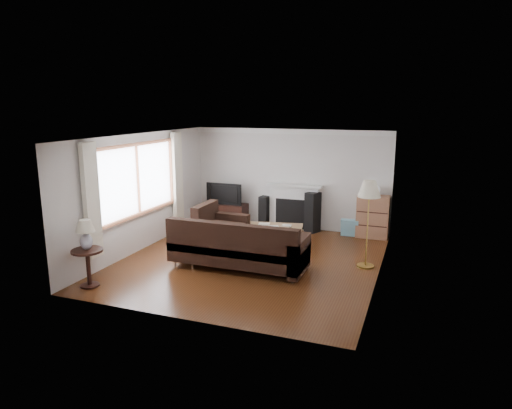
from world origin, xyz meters
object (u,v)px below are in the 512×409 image
(coffee_table, at_px, (275,236))
(side_table, at_px, (88,268))
(sectional_sofa, at_px, (239,245))
(bookshelf, at_px, (373,217))
(floor_lamp, at_px, (368,224))
(tv_stand, at_px, (226,214))

(coffee_table, distance_m, side_table, 4.02)
(side_table, bearing_deg, sectional_sofa, 40.43)
(bookshelf, distance_m, floor_lamp, 2.11)
(bookshelf, bearing_deg, coffee_table, -143.28)
(side_table, bearing_deg, floor_lamp, 31.38)
(bookshelf, xyz_separation_m, side_table, (-4.25, -4.75, -0.17))
(tv_stand, distance_m, side_table, 4.72)
(sectional_sofa, xyz_separation_m, coffee_table, (0.23, 1.53, -0.22))
(tv_stand, relative_size, side_table, 1.65)
(bookshelf, bearing_deg, sectional_sofa, -126.15)
(tv_stand, bearing_deg, bookshelf, 0.88)
(tv_stand, bearing_deg, coffee_table, -37.64)
(bookshelf, relative_size, sectional_sofa, 0.36)
(coffee_table, xyz_separation_m, side_table, (-2.31, -3.30, 0.10))
(tv_stand, distance_m, sectional_sofa, 3.32)
(sectional_sofa, distance_m, coffee_table, 1.56)
(sectional_sofa, height_order, floor_lamp, floor_lamp)
(side_table, bearing_deg, bookshelf, 48.15)
(coffee_table, bearing_deg, floor_lamp, -28.15)
(coffee_table, distance_m, floor_lamp, 2.24)
(bookshelf, bearing_deg, floor_lamp, -86.74)
(sectional_sofa, bearing_deg, coffee_table, 81.43)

